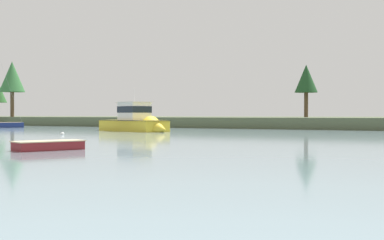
# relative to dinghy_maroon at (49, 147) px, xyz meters

# --- Properties ---
(dinghy_maroon) EXTENTS (2.73, 3.84, 0.67)m
(dinghy_maroon) POSITION_rel_dinghy_maroon_xyz_m (0.00, 0.00, 0.00)
(dinghy_maroon) COLOR maroon
(dinghy_maroon) RESTS_ON ground
(cruiser_yellow) EXTENTS (10.96, 6.38, 5.95)m
(cruiser_yellow) POSITION_rel_dinghy_maroon_xyz_m (-13.37, 26.82, 0.55)
(cruiser_yellow) COLOR gold
(cruiser_yellow) RESTS_ON ground
(mooring_buoy_white) EXTENTS (0.37, 0.37, 0.42)m
(mooring_buoy_white) POSITION_rel_dinghy_maroon_xyz_m (-13.85, 15.56, -0.10)
(mooring_buoy_white) COLOR white
(mooring_buoy_white) RESTS_ON ground
(shore_tree_right_mid) EXTENTS (3.45, 3.45, 7.97)m
(shore_tree_right_mid) POSITION_rel_dinghy_maroon_xyz_m (-3.63, 56.83, 7.04)
(shore_tree_right_mid) COLOR brown
(shore_tree_right_mid) RESTS_ON far_shore_bank
(shore_tree_left_mid) EXTENTS (4.42, 4.42, 9.82)m
(shore_tree_left_mid) POSITION_rel_dinghy_maroon_xyz_m (-52.87, 44.12, 8.32)
(shore_tree_left_mid) COLOR brown
(shore_tree_left_mid) RESTS_ON far_shore_bank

